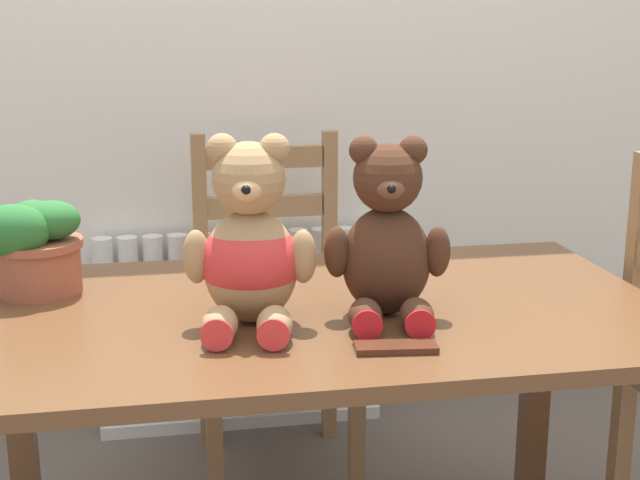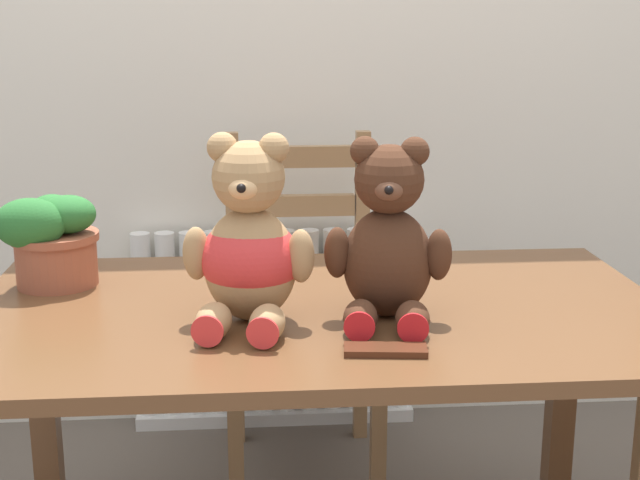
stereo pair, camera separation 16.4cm
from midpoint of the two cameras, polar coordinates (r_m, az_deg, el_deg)
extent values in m
cylinder|color=white|center=(2.78, -15.09, -6.13)|extent=(0.06, 0.06, 0.62)
cylinder|color=white|center=(2.78, -13.59, -6.07)|extent=(0.06, 0.06, 0.62)
cylinder|color=white|center=(2.78, -12.09, -6.01)|extent=(0.06, 0.06, 0.62)
cylinder|color=white|center=(2.77, -10.58, -5.95)|extent=(0.06, 0.06, 0.62)
cylinder|color=white|center=(2.77, -9.07, -5.88)|extent=(0.06, 0.06, 0.62)
cylinder|color=white|center=(2.78, -7.57, -5.81)|extent=(0.06, 0.06, 0.62)
cylinder|color=white|center=(2.78, -6.07, -5.73)|extent=(0.06, 0.06, 0.62)
cylinder|color=white|center=(2.79, -4.57, -5.66)|extent=(0.06, 0.06, 0.62)
cylinder|color=white|center=(2.79, -3.08, -5.57)|extent=(0.06, 0.06, 0.62)
cylinder|color=white|center=(2.80, -1.60, -5.49)|extent=(0.06, 0.06, 0.62)
cylinder|color=white|center=(2.82, -0.14, -5.40)|extent=(0.06, 0.06, 0.62)
cylinder|color=white|center=(2.83, 1.32, -5.31)|extent=(0.06, 0.06, 0.62)
cube|color=white|center=(2.89, -6.65, -11.21)|extent=(0.87, 0.10, 0.04)
cube|color=brown|center=(1.75, -2.86, -4.79)|extent=(1.36, 0.80, 0.03)
cube|color=brown|center=(2.23, -20.65, -11.12)|extent=(0.06, 0.06, 0.67)
cube|color=brown|center=(2.35, 11.67, -9.15)|extent=(0.06, 0.06, 0.67)
cube|color=#997047|center=(2.44, -4.80, -5.04)|extent=(0.41, 0.42, 0.03)
cube|color=#997047|center=(2.38, 0.35, -11.59)|extent=(0.04, 0.04, 0.44)
cube|color=#997047|center=(2.35, -8.82, -12.18)|extent=(0.04, 0.04, 0.44)
cube|color=#997047|center=(2.63, -1.19, -3.18)|extent=(0.04, 0.04, 0.94)
cube|color=#997047|center=(2.60, -9.32, -3.58)|extent=(0.04, 0.04, 0.94)
cube|color=#997047|center=(2.52, -5.43, 5.28)|extent=(0.33, 0.03, 0.06)
cube|color=#997047|center=(2.55, -5.36, 2.15)|extent=(0.33, 0.03, 0.06)
cube|color=#997047|center=(2.15, 17.06, -7.50)|extent=(0.04, 0.04, 0.97)
ellipsoid|color=tan|center=(1.64, -7.33, -1.70)|extent=(0.20, 0.17, 0.21)
sphere|color=tan|center=(1.61, -7.51, 3.91)|extent=(0.13, 0.13, 0.13)
sphere|color=tan|center=(1.59, -5.90, 5.81)|extent=(0.06, 0.06, 0.06)
sphere|color=tan|center=(1.60, -9.23, 5.76)|extent=(0.06, 0.06, 0.06)
ellipsoid|color=#E5B279|center=(1.56, -7.72, 3.22)|extent=(0.06, 0.06, 0.04)
sphere|color=black|center=(1.53, -7.83, 3.17)|extent=(0.02, 0.02, 0.02)
ellipsoid|color=tan|center=(1.61, -4.02, -1.10)|extent=(0.06, 0.06, 0.10)
ellipsoid|color=tan|center=(1.63, -10.79, -1.09)|extent=(0.06, 0.06, 0.10)
ellipsoid|color=tan|center=(1.55, -5.97, -5.47)|extent=(0.08, 0.12, 0.06)
cylinder|color=red|center=(1.51, -6.15, -6.12)|extent=(0.06, 0.02, 0.06)
ellipsoid|color=tan|center=(1.57, -9.45, -5.44)|extent=(0.08, 0.12, 0.06)
cylinder|color=red|center=(1.52, -9.74, -6.08)|extent=(0.06, 0.02, 0.06)
ellipsoid|color=red|center=(1.64, -7.34, -1.34)|extent=(0.21, 0.19, 0.15)
ellipsoid|color=#472819|center=(1.68, 1.47, -1.38)|extent=(0.19, 0.17, 0.21)
sphere|color=#472819|center=(1.64, 1.50, 3.96)|extent=(0.13, 0.13, 0.13)
sphere|color=#472819|center=(1.63, 3.11, 5.75)|extent=(0.05, 0.05, 0.05)
sphere|color=#472819|center=(1.63, -0.08, 5.74)|extent=(0.05, 0.05, 0.05)
ellipsoid|color=brown|center=(1.59, 1.58, 3.31)|extent=(0.06, 0.06, 0.04)
sphere|color=black|center=(1.57, 1.63, 3.27)|extent=(0.02, 0.02, 0.02)
ellipsoid|color=#472819|center=(1.66, 4.74, -0.78)|extent=(0.06, 0.06, 0.10)
ellipsoid|color=#472819|center=(1.65, -1.75, -0.82)|extent=(0.06, 0.06, 0.10)
ellipsoid|color=#472819|center=(1.60, 3.30, -4.91)|extent=(0.08, 0.11, 0.06)
cylinder|color=red|center=(1.55, 3.44, -5.51)|extent=(0.06, 0.01, 0.05)
ellipsoid|color=#472819|center=(1.59, -0.03, -4.94)|extent=(0.08, 0.11, 0.06)
cylinder|color=red|center=(1.55, 0.01, -5.54)|extent=(0.06, 0.01, 0.05)
cylinder|color=#9E5138|center=(1.92, -19.90, -1.64)|extent=(0.17, 0.17, 0.11)
cylinder|color=#9E5138|center=(1.91, -20.02, -0.25)|extent=(0.18, 0.18, 0.02)
ellipsoid|color=#286B2D|center=(1.89, -19.24, 1.19)|extent=(0.12, 0.10, 0.08)
ellipsoid|color=#286B2D|center=(1.95, -20.27, 1.30)|extent=(0.10, 0.10, 0.07)
ellipsoid|color=#286B2D|center=(1.87, -21.47, 0.53)|extent=(0.14, 0.11, 0.10)
cube|color=#472314|center=(1.52, 1.79, -6.94)|extent=(0.14, 0.07, 0.01)
camera|label=1|loc=(0.08, -92.86, -0.72)|focal=50.00mm
camera|label=2|loc=(0.08, 87.14, 0.72)|focal=50.00mm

